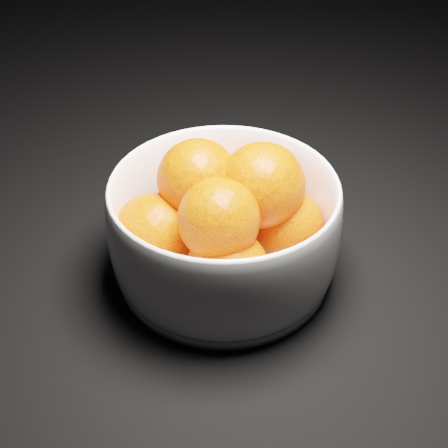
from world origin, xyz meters
TOP-DOWN VIEW (x-y plane):
  - bowl at (0.25, -0.25)m, footprint 0.23×0.23m
  - orange_pile at (0.25, -0.24)m, footprint 0.20×0.19m

SIDE VIEW (x-z plane):
  - bowl at x=0.25m, z-range 0.00..0.11m
  - orange_pile at x=0.25m, z-range 0.01..0.14m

